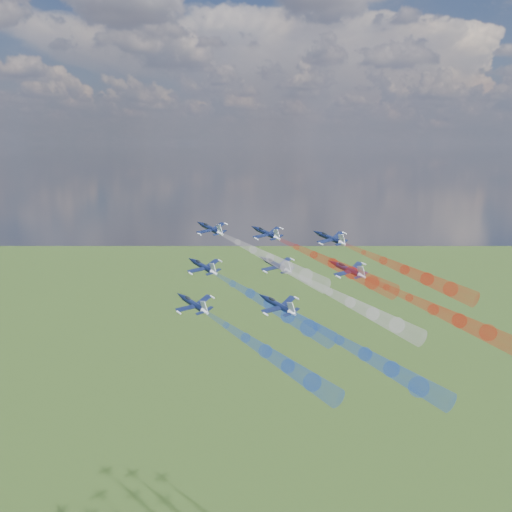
% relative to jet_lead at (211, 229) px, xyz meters
% --- Properties ---
extents(jet_lead, '(13.83, 13.09, 6.86)m').
position_rel_jet_lead_xyz_m(jet_lead, '(0.00, 0.00, 0.00)').
color(jet_lead, black).
extents(trail_lead, '(31.06, 20.04, 11.21)m').
position_rel_jet_lead_xyz_m(trail_lead, '(18.57, -10.25, -4.48)').
color(trail_lead, white).
extents(jet_inner_left, '(13.83, 13.09, 6.86)m').
position_rel_jet_lead_xyz_m(jet_inner_left, '(4.57, -15.25, -6.36)').
color(jet_inner_left, black).
extents(trail_inner_left, '(31.06, 20.04, 11.21)m').
position_rel_jet_lead_xyz_m(trail_inner_left, '(23.13, -25.50, -10.84)').
color(trail_inner_left, blue).
extents(jet_inner_right, '(13.83, 13.09, 6.86)m').
position_rel_jet_lead_xyz_m(jet_inner_right, '(13.72, 2.51, -0.84)').
color(jet_inner_right, black).
extents(trail_inner_right, '(31.06, 20.04, 11.21)m').
position_rel_jet_lead_xyz_m(trail_inner_right, '(32.29, -7.74, -5.32)').
color(trail_inner_right, red).
extents(jet_outer_left, '(13.83, 13.09, 6.86)m').
position_rel_jet_lead_xyz_m(jet_outer_left, '(8.79, -30.03, -10.88)').
color(jet_outer_left, black).
extents(trail_outer_left, '(31.06, 20.04, 11.21)m').
position_rel_jet_lead_xyz_m(trail_outer_left, '(27.36, -40.28, -15.36)').
color(trail_outer_left, blue).
extents(jet_center_third, '(13.83, 13.09, 6.86)m').
position_rel_jet_lead_xyz_m(jet_center_third, '(20.09, -10.18, -5.96)').
color(jet_center_third, black).
extents(trail_center_third, '(31.06, 20.04, 11.21)m').
position_rel_jet_lead_xyz_m(trail_center_third, '(38.66, -20.43, -10.44)').
color(trail_center_third, white).
extents(jet_outer_right, '(13.83, 13.09, 6.86)m').
position_rel_jet_lead_xyz_m(jet_outer_right, '(29.13, 4.47, -1.57)').
color(jet_outer_right, black).
extents(trail_outer_right, '(31.06, 20.04, 11.21)m').
position_rel_jet_lead_xyz_m(trail_outer_right, '(47.70, -5.78, -6.05)').
color(trail_outer_right, red).
extents(jet_rear_left, '(13.83, 13.09, 6.86)m').
position_rel_jet_lead_xyz_m(jet_rear_left, '(25.68, -27.17, -10.41)').
color(jet_rear_left, black).
extents(trail_rear_left, '(31.06, 20.04, 11.21)m').
position_rel_jet_lead_xyz_m(trail_rear_left, '(44.24, -37.42, -14.89)').
color(trail_rear_left, blue).
extents(jet_rear_right, '(13.83, 13.09, 6.86)m').
position_rel_jet_lead_xyz_m(jet_rear_right, '(36.06, -9.36, -6.11)').
color(jet_rear_right, black).
extents(trail_rear_right, '(31.06, 20.04, 11.21)m').
position_rel_jet_lead_xyz_m(trail_rear_right, '(54.63, -19.61, -10.59)').
color(trail_rear_right, red).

